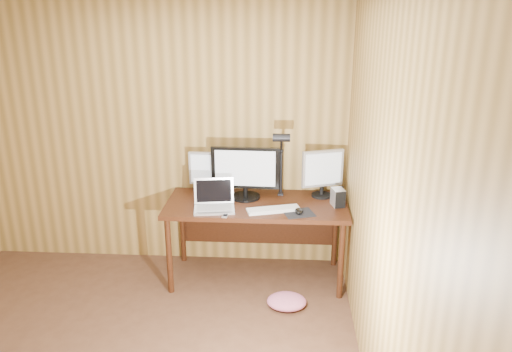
# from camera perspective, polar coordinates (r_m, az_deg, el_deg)

# --- Properties ---
(room_shell) EXTENTS (4.00, 4.00, 4.00)m
(room_shell) POSITION_cam_1_polar(r_m,az_deg,el_deg) (2.97, -20.27, -5.33)
(room_shell) COLOR #4E2F1D
(room_shell) RESTS_ON ground
(desk) EXTENTS (1.60, 0.70, 0.75)m
(desk) POSITION_cam_1_polar(r_m,az_deg,el_deg) (4.54, 0.09, -4.18)
(desk) COLOR #35170B
(desk) RESTS_ON floor
(monitor_center) EXTENTS (0.61, 0.27, 0.48)m
(monitor_center) POSITION_cam_1_polar(r_m,az_deg,el_deg) (4.46, -1.23, 0.49)
(monitor_center) COLOR black
(monitor_center) RESTS_ON desk
(monitor_left) EXTENTS (0.35, 0.17, 0.40)m
(monitor_left) POSITION_cam_1_polar(r_m,az_deg,el_deg) (4.60, -5.50, 0.49)
(monitor_left) COLOR black
(monitor_left) RESTS_ON desk
(monitor_right) EXTENTS (0.38, 0.18, 0.44)m
(monitor_right) POSITION_cam_1_polar(r_m,az_deg,el_deg) (4.54, 7.61, 0.46)
(monitor_right) COLOR black
(monitor_right) RESTS_ON desk
(laptop) EXTENTS (0.38, 0.31, 0.25)m
(laptop) POSITION_cam_1_polar(r_m,az_deg,el_deg) (4.32, -4.81, -2.89)
(laptop) COLOR silver
(laptop) RESTS_ON desk
(keyboard) EXTENTS (0.47, 0.26, 0.02)m
(keyboard) POSITION_cam_1_polar(r_m,az_deg,el_deg) (4.26, 2.02, -3.85)
(keyboard) COLOR white
(keyboard) RESTS_ON desk
(mousepad) EXTENTS (0.29, 0.26, 0.00)m
(mousepad) POSITION_cam_1_polar(r_m,az_deg,el_deg) (4.22, 4.92, -4.26)
(mousepad) COLOR black
(mousepad) RESTS_ON desk
(mouse) EXTENTS (0.12, 0.13, 0.04)m
(mouse) POSITION_cam_1_polar(r_m,az_deg,el_deg) (4.22, 4.92, -4.00)
(mouse) COLOR black
(mouse) RESTS_ON mousepad
(hard_drive) EXTENTS (0.13, 0.16, 0.15)m
(hard_drive) POSITION_cam_1_polar(r_m,az_deg,el_deg) (4.40, 9.35, -2.43)
(hard_drive) COLOR silver
(hard_drive) RESTS_ON desk
(phone) EXTENTS (0.06, 0.09, 0.01)m
(phone) POSITION_cam_1_polar(r_m,az_deg,el_deg) (4.17, -3.52, -4.51)
(phone) COLOR silver
(phone) RESTS_ON desk
(speaker) EXTENTS (0.05, 0.05, 0.11)m
(speaker) POSITION_cam_1_polar(r_m,az_deg,el_deg) (4.57, 9.67, -1.89)
(speaker) COLOR black
(speaker) RESTS_ON desk
(desk_lamp) EXTENTS (0.15, 0.22, 0.66)m
(desk_lamp) POSITION_cam_1_polar(r_m,az_deg,el_deg) (4.42, 2.90, 2.42)
(desk_lamp) COLOR black
(desk_lamp) RESTS_ON desk
(fabric_pile) EXTENTS (0.37, 0.31, 0.11)m
(fabric_pile) POSITION_cam_1_polar(r_m,az_deg,el_deg) (4.33, 3.52, -14.12)
(fabric_pile) COLOR #C86081
(fabric_pile) RESTS_ON floor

